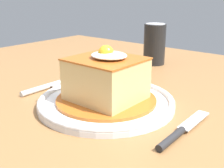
# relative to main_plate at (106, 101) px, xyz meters

# --- Properties ---
(dining_table) EXTENTS (1.42, 0.98, 0.76)m
(dining_table) POSITION_rel_main_plate_xyz_m (0.00, 0.12, -0.11)
(dining_table) COLOR olive
(dining_table) RESTS_ON ground_plane
(main_plate) EXTENTS (0.27, 0.27, 0.02)m
(main_plate) POSITION_rel_main_plate_xyz_m (0.00, 0.00, 0.00)
(main_plate) COLOR white
(main_plate) RESTS_ON dining_table
(sandwich_meal) EXTENTS (0.20, 0.20, 0.11)m
(sandwich_meal) POSITION_rel_main_plate_xyz_m (0.00, 0.00, 0.04)
(sandwich_meal) COLOR #B75B1E
(sandwich_meal) RESTS_ON main_plate
(fork) EXTENTS (0.02, 0.14, 0.01)m
(fork) POSITION_rel_main_plate_xyz_m (-0.17, -0.02, -0.00)
(fork) COLOR silver
(fork) RESTS_ON dining_table
(knife) EXTENTS (0.02, 0.17, 0.01)m
(knife) POSITION_rel_main_plate_xyz_m (0.17, -0.02, -0.00)
(knife) COLOR #262628
(knife) RESTS_ON dining_table
(soda_can) EXTENTS (0.07, 0.07, 0.12)m
(soda_can) POSITION_rel_main_plate_xyz_m (-0.10, 0.35, 0.05)
(soda_can) COLOR black
(soda_can) RESTS_ON dining_table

